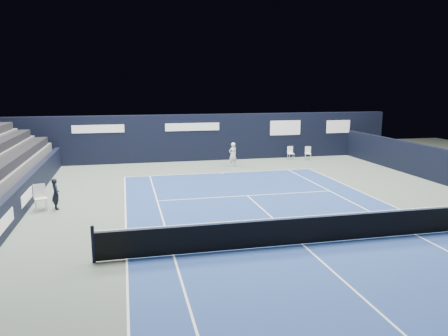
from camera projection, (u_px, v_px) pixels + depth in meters
The scene contains 11 objects.
ground at pixel (281, 225), 15.84m from camera, with size 48.00×48.00×0.00m, color #4F5E54.
court_surface at pixel (302, 244), 13.93m from camera, with size 10.97×23.77×0.01m, color navy.
folding_chair_back_a at pixel (290, 151), 29.83m from camera, with size 0.40×0.43×0.90m.
folding_chair_back_b at pixel (308, 152), 29.77m from camera, with size 0.50×0.49×0.90m.
line_judge_chair at pixel (40, 195), 17.71m from camera, with size 0.59×0.58×1.06m.
line_judge at pixel (56, 194), 17.78m from camera, with size 0.47×0.31×1.29m, color black.
court_markings at pixel (302, 244), 13.93m from camera, with size 11.03×23.83×0.00m.
tennis_net at pixel (303, 229), 13.83m from camera, with size 12.90×0.10×1.10m.
back_sponsor_wall at pixel (207, 137), 29.44m from camera, with size 26.00×0.63×3.10m.
side_barrier_left at pixel (22, 197), 17.46m from camera, with size 0.33×22.00×1.20m.
tennis_player at pixel (233, 154), 27.21m from camera, with size 0.64×0.88×1.50m.
Camera 1 is at (-5.39, -12.33, 5.01)m, focal length 35.00 mm.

